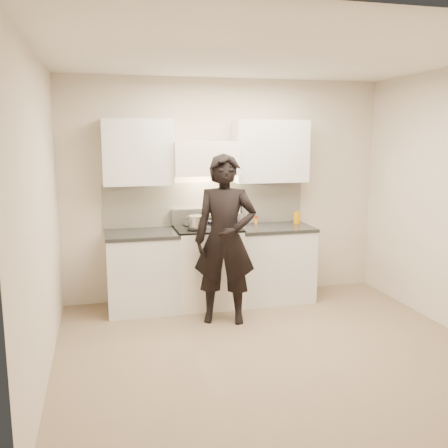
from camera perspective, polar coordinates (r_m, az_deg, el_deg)
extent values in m
plane|color=#816850|center=(4.94, 5.25, -13.99)|extent=(4.00, 4.00, 0.00)
cube|color=#C2B39D|center=(6.23, 0.15, 3.95)|extent=(4.00, 0.04, 2.70)
cube|color=#C2B39D|center=(3.00, 16.72, -3.09)|extent=(4.00, 0.04, 2.70)
cube|color=#C2B39D|center=(4.33, -20.27, 0.65)|extent=(0.04, 3.50, 2.70)
cube|color=silver|center=(4.57, 5.82, 18.55)|extent=(4.00, 3.50, 0.02)
cube|color=white|center=(6.18, -2.08, 2.36)|extent=(2.50, 0.02, 0.53)
cube|color=#B3B4B7|center=(6.16, -2.45, 0.87)|extent=(0.76, 0.08, 0.20)
cube|color=white|center=(5.94, -2.21, 7.52)|extent=(0.76, 0.40, 0.40)
cylinder|color=#AEAEAE|center=(5.77, -1.83, 5.66)|extent=(0.66, 0.02, 0.02)
cube|color=silver|center=(6.19, 5.34, 8.28)|extent=(0.90, 0.33, 0.75)
cube|color=silver|center=(5.86, -9.84, 8.08)|extent=(0.80, 0.33, 0.75)
cube|color=#C3B692|center=(6.27, 1.35, 1.69)|extent=(0.08, 0.01, 0.12)
cube|color=white|center=(6.01, -1.88, -4.91)|extent=(0.76, 0.65, 0.92)
cube|color=black|center=(5.91, -1.91, -0.48)|extent=(0.76, 0.65, 0.02)
cube|color=#AAA6BB|center=(6.06, -0.67, -0.09)|extent=(0.36, 0.34, 0.01)
cylinder|color=#AEAEAE|center=(5.66, -1.27, -2.53)|extent=(0.62, 0.02, 0.02)
cylinder|color=black|center=(5.73, -3.35, -0.64)|extent=(0.18, 0.18, 0.01)
cylinder|color=black|center=(5.80, 0.14, -0.48)|extent=(0.18, 0.18, 0.01)
cylinder|color=black|center=(6.02, -3.88, -0.12)|extent=(0.18, 0.18, 0.01)
cylinder|color=black|center=(6.09, -0.55, 0.02)|extent=(0.18, 0.18, 0.01)
cube|color=silver|center=(6.24, 5.62, -4.59)|extent=(0.90, 0.65, 0.88)
cube|color=black|center=(6.14, 5.69, -0.43)|extent=(0.92, 0.67, 0.04)
cube|color=silver|center=(5.91, -9.33, -5.51)|extent=(0.80, 0.65, 0.88)
cube|color=black|center=(5.80, -9.45, -1.13)|extent=(0.82, 0.67, 0.04)
ellipsoid|color=#AEAEAE|center=(6.04, -0.64, 0.87)|extent=(0.32, 0.32, 0.18)
torus|color=#AEAEAE|center=(6.04, -0.64, 1.25)|extent=(0.34, 0.34, 0.01)
ellipsoid|color=silver|center=(6.05, -0.64, 0.78)|extent=(0.18, 0.18, 0.08)
cylinder|color=white|center=(5.90, -0.79, 1.57)|extent=(0.08, 0.23, 0.17)
cylinder|color=#AEAEAE|center=(5.78, -3.04, 0.26)|extent=(0.22, 0.22, 0.14)
cube|color=#AEAEAE|center=(5.74, -4.31, 0.73)|extent=(0.05, 0.02, 0.01)
cube|color=#AEAEAE|center=(5.80, -1.80, 0.85)|extent=(0.05, 0.02, 0.01)
cylinder|color=#B3B4B7|center=(6.16, 1.86, 0.56)|extent=(0.11, 0.11, 0.15)
cylinder|color=black|center=(6.16, 2.08, 1.28)|extent=(0.01, 0.01, 0.27)
cylinder|color=white|center=(6.17, 1.95, 1.30)|extent=(0.01, 0.01, 0.27)
cylinder|color=#B3B4B7|center=(6.17, 1.77, 1.30)|extent=(0.01, 0.01, 0.27)
cylinder|color=black|center=(6.16, 1.65, 1.28)|extent=(0.01, 0.01, 0.27)
cylinder|color=#B3B4B7|center=(6.14, 1.65, 1.25)|extent=(0.01, 0.01, 0.27)
cylinder|color=white|center=(6.13, 1.78, 1.23)|extent=(0.01, 0.01, 0.27)
cylinder|color=black|center=(6.13, 1.96, 1.23)|extent=(0.01, 0.01, 0.27)
cylinder|color=#B3B4B7|center=(6.14, 2.08, 1.25)|extent=(0.01, 0.01, 0.27)
cylinder|color=#C18A28|center=(6.26, 3.66, 0.33)|extent=(0.04, 0.04, 0.07)
cylinder|color=#C41B00|center=(6.25, 3.67, 0.78)|extent=(0.04, 0.04, 0.03)
cylinder|color=#C98103|center=(6.37, 8.34, 0.75)|extent=(0.08, 0.08, 0.15)
imported|color=black|center=(5.35, 0.13, -1.79)|extent=(0.77, 0.62, 1.83)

